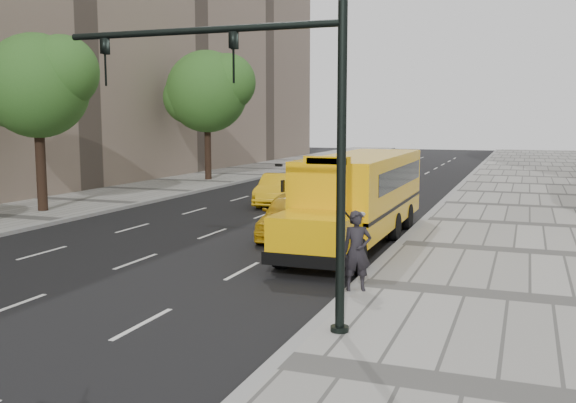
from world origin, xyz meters
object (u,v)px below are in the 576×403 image
(school_bus, at_px, (362,191))
(taxi_near, at_px, (292,215))
(tree_b, at_px, (38,85))
(traffic_signal, at_px, (272,127))
(tree_c, at_px, (208,91))
(taxi_far, at_px, (279,189))
(pedestrian, at_px, (357,251))

(school_bus, distance_m, taxi_near, 2.68)
(tree_b, distance_m, traffic_signal, 19.33)
(tree_b, bearing_deg, traffic_signal, -35.88)
(tree_c, height_order, taxi_far, tree_c)
(tree_c, distance_m, school_bus, 23.18)
(school_bus, distance_m, taxi_far, 9.95)
(tree_b, height_order, tree_c, tree_c)
(pedestrian, distance_m, traffic_signal, 4.37)
(taxi_far, bearing_deg, taxi_near, -74.87)
(tree_c, bearing_deg, school_bus, -49.15)
(taxi_near, bearing_deg, tree_c, 116.78)
(tree_c, distance_m, taxi_near, 22.05)
(taxi_near, height_order, pedestrian, pedestrian)
(taxi_near, relative_size, taxi_far, 1.03)
(pedestrian, bearing_deg, taxi_near, 97.48)
(tree_c, relative_size, taxi_near, 1.84)
(taxi_near, bearing_deg, traffic_signal, -80.67)
(taxi_near, height_order, traffic_signal, traffic_signal)
(taxi_near, bearing_deg, school_bus, -3.58)
(tree_b, xyz_separation_m, taxi_near, (12.41, -1.43, -4.92))
(taxi_near, height_order, taxi_far, taxi_near)
(pedestrian, bearing_deg, school_bus, 79.31)
(tree_b, distance_m, taxi_far, 12.03)
(school_bus, bearing_deg, tree_b, 175.36)
(tree_b, relative_size, school_bus, 0.69)
(school_bus, distance_m, pedestrian, 7.25)
(taxi_near, distance_m, taxi_far, 8.78)
(tree_c, xyz_separation_m, traffic_signal, (15.59, -27.30, -2.02))
(tree_b, height_order, pedestrian, tree_b)
(traffic_signal, bearing_deg, pedestrian, 72.56)
(tree_c, bearing_deg, pedestrian, -55.69)
(tree_b, height_order, taxi_far, tree_b)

